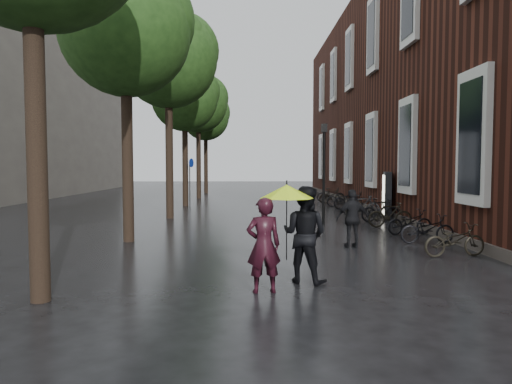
{
  "coord_description": "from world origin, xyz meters",
  "views": [
    {
      "loc": [
        -0.56,
        -6.51,
        2.25
      ],
      "look_at": [
        -0.31,
        7.22,
        1.46
      ],
      "focal_mm": 32.0,
      "sensor_mm": 36.0,
      "label": 1
    }
  ],
  "objects_px": {
    "person_burgundy": "(264,245)",
    "person_black": "(305,234)",
    "parked_bicycles": "(364,206)",
    "lamp_post": "(324,164)",
    "ad_lightbox": "(387,195)",
    "pedestrian_walking": "(353,218)"
  },
  "relations": [
    {
      "from": "person_burgundy",
      "to": "lamp_post",
      "type": "bearing_deg",
      "value": -114.17
    },
    {
      "from": "person_burgundy",
      "to": "person_black",
      "type": "distance_m",
      "value": 1.08
    },
    {
      "from": "person_burgundy",
      "to": "person_black",
      "type": "height_order",
      "value": "person_black"
    },
    {
      "from": "person_black",
      "to": "lamp_post",
      "type": "xyz_separation_m",
      "value": [
        1.81,
        8.63,
        1.4
      ]
    },
    {
      "from": "person_black",
      "to": "ad_lightbox",
      "type": "distance_m",
      "value": 11.4
    },
    {
      "from": "person_burgundy",
      "to": "lamp_post",
      "type": "relative_size",
      "value": 0.44
    },
    {
      "from": "pedestrian_walking",
      "to": "ad_lightbox",
      "type": "relative_size",
      "value": 0.8
    },
    {
      "from": "person_black",
      "to": "parked_bicycles",
      "type": "bearing_deg",
      "value": -80.63
    },
    {
      "from": "ad_lightbox",
      "to": "lamp_post",
      "type": "xyz_separation_m",
      "value": [
        -2.96,
        -1.72,
        1.33
      ]
    },
    {
      "from": "parked_bicycles",
      "to": "lamp_post",
      "type": "relative_size",
      "value": 4.7
    },
    {
      "from": "lamp_post",
      "to": "pedestrian_walking",
      "type": "bearing_deg",
      "value": -90.23
    },
    {
      "from": "person_burgundy",
      "to": "ad_lightbox",
      "type": "height_order",
      "value": "ad_lightbox"
    },
    {
      "from": "person_burgundy",
      "to": "lamp_post",
      "type": "xyz_separation_m",
      "value": [
        2.62,
        9.34,
        1.48
      ]
    },
    {
      "from": "person_burgundy",
      "to": "parked_bicycles",
      "type": "relative_size",
      "value": 0.09
    },
    {
      "from": "person_black",
      "to": "pedestrian_walking",
      "type": "distance_m",
      "value": 4.13
    },
    {
      "from": "parked_bicycles",
      "to": "person_black",
      "type": "bearing_deg",
      "value": -109.69
    },
    {
      "from": "person_black",
      "to": "lamp_post",
      "type": "relative_size",
      "value": 0.48
    },
    {
      "from": "pedestrian_walking",
      "to": "parked_bicycles",
      "type": "relative_size",
      "value": 0.09
    },
    {
      "from": "pedestrian_walking",
      "to": "lamp_post",
      "type": "bearing_deg",
      "value": -100.67
    },
    {
      "from": "person_black",
      "to": "lamp_post",
      "type": "height_order",
      "value": "lamp_post"
    },
    {
      "from": "person_burgundy",
      "to": "ad_lightbox",
      "type": "distance_m",
      "value": 12.39
    },
    {
      "from": "person_burgundy",
      "to": "pedestrian_walking",
      "type": "height_order",
      "value": "person_burgundy"
    }
  ]
}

